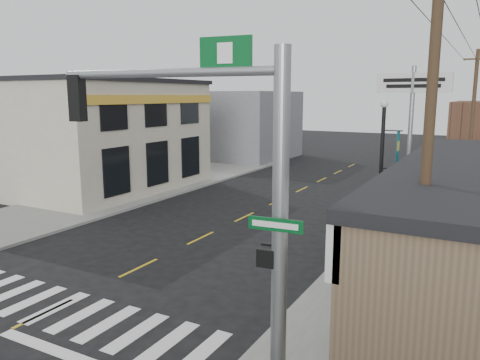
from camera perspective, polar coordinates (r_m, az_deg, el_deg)
The scene contains 18 objects.
ground at distance 14.67m, azimuth -22.77°, elevation -14.77°, with size 140.00×140.00×0.00m, color black.
sidewalk_right at distance 22.00m, azimuth 23.19°, elevation -6.27°, with size 6.00×38.00×0.13m, color slate.
sidewalk_left at distance 29.44m, azimuth -14.20°, elevation -1.71°, with size 6.00×38.00×0.13m, color slate.
center_line at distance 20.22m, azimuth -4.81°, elevation -7.05°, with size 0.12×56.00×0.01m, color gold.
crosswalk at distance 14.89m, azimuth -21.54°, elevation -14.27°, with size 11.00×2.20×0.01m, color silver.
left_building at distance 32.48m, azimuth -18.50°, elevation 5.12°, with size 12.00×12.00×6.80m, color #BFB69F.
bldg_distant_left at distance 45.67m, azimuth 0.07°, elevation 6.72°, with size 9.00×10.00×6.40m, color slate.
traffic_signal_pole at distance 9.19m, azimuth 0.21°, elevation -0.62°, with size 5.51×0.40×6.97m.
guide_sign at distance 15.50m, azimuth 18.42°, elevation -5.73°, with size 1.54×0.13×2.69m.
fire_hydrant at distance 13.96m, azimuth 17.75°, elevation -13.66°, with size 0.19×0.19×0.61m.
ped_crossing_sign at distance 18.66m, azimuth 20.30°, elevation -2.37°, with size 1.15×0.08×2.95m.
lamp_post at distance 19.07m, azimuth 17.03°, elevation 2.08°, with size 0.74×0.58×5.72m.
dance_center_sign at distance 23.42m, azimuth 20.21°, elevation 8.47°, with size 3.40×0.21×7.23m.
bare_tree at distance 14.83m, azimuth 26.42°, elevation 0.94°, with size 2.39×2.39×4.77m.
shrub_front at distance 11.81m, azimuth 20.19°, elevation -17.47°, with size 1.35×1.35×1.01m, color #1E371A.
shrub_back at distance 17.50m, azimuth 20.17°, elevation -8.66°, with size 1.05×1.05×0.79m, color black.
utility_pole_near at distance 10.26m, azimuth 21.71°, elevation 0.60°, with size 1.45×0.22×8.36m.
utility_pole_far at distance 30.72m, azimuth 26.43°, elevation 6.35°, with size 1.48×0.22×8.50m.
Camera 1 is at (10.63, -8.12, 6.00)m, focal length 35.00 mm.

